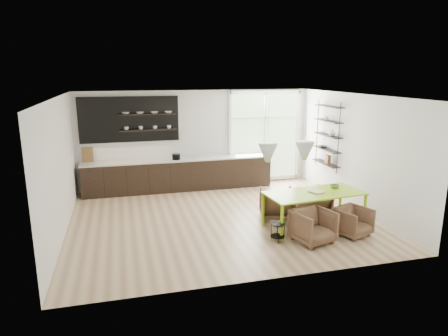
% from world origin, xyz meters
% --- Properties ---
extents(room, '(7.02, 6.01, 2.91)m').
position_xyz_m(room, '(0.58, 1.10, 1.46)').
color(room, beige).
rests_on(room, ground).
extents(kitchen_run, '(5.54, 0.69, 2.75)m').
position_xyz_m(kitchen_run, '(-0.69, 2.69, 0.60)').
color(kitchen_run, black).
rests_on(kitchen_run, ground).
extents(right_shelving, '(0.26, 1.22, 1.90)m').
position_xyz_m(right_shelving, '(3.36, 1.17, 1.65)').
color(right_shelving, black).
rests_on(right_shelving, ground).
extents(dining_table, '(2.28, 1.20, 0.80)m').
position_xyz_m(dining_table, '(1.89, -1.00, 0.75)').
color(dining_table, '#9BD516').
rests_on(dining_table, ground).
extents(armchair_back_left, '(0.94, 0.96, 0.72)m').
position_xyz_m(armchair_back_left, '(1.29, -0.30, 0.36)').
color(armchair_back_left, brown).
rests_on(armchair_back_left, ground).
extents(armchair_back_right, '(0.77, 0.78, 0.64)m').
position_xyz_m(armchair_back_right, '(2.34, -0.17, 0.32)').
color(armchair_back_right, brown).
rests_on(armchair_back_right, ground).
extents(armchair_front_left, '(0.91, 0.93, 0.69)m').
position_xyz_m(armchair_front_left, '(1.48, -1.79, 0.34)').
color(armchair_front_left, brown).
rests_on(armchair_front_left, ground).
extents(armchair_front_right, '(0.85, 0.86, 0.61)m').
position_xyz_m(armchair_front_right, '(2.47, -1.68, 0.31)').
color(armchair_front_right, brown).
rests_on(armchair_front_right, ground).
extents(wire_stool, '(0.30, 0.30, 0.38)m').
position_xyz_m(wire_stool, '(0.80, -1.57, 0.24)').
color(wire_stool, black).
rests_on(wire_stool, ground).
extents(table_book, '(0.33, 0.36, 0.03)m').
position_xyz_m(table_book, '(1.82, -1.04, 0.81)').
color(table_book, white).
rests_on(table_book, dining_table).
extents(table_bowl, '(0.23, 0.23, 0.06)m').
position_xyz_m(table_bowl, '(2.52, -0.78, 0.83)').
color(table_bowl, '#53834E').
rests_on(table_bowl, dining_table).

